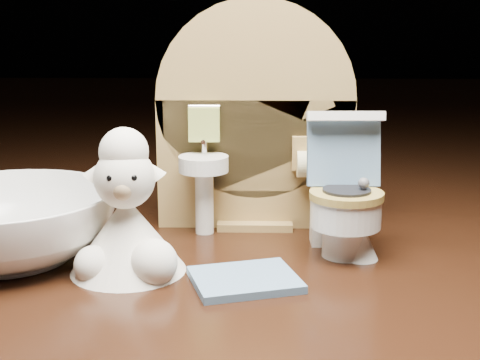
# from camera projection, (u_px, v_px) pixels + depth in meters

# --- Properties ---
(backdrop_panel) EXTENTS (0.13, 0.05, 0.15)m
(backdrop_panel) POSITION_uv_depth(u_px,v_px,m) (254.00, 129.00, 0.44)
(backdrop_panel) COLOR #9D7B43
(backdrop_panel) RESTS_ON ground
(toy_toilet) EXTENTS (0.05, 0.06, 0.09)m
(toy_toilet) POSITION_uv_depth(u_px,v_px,m) (343.00, 202.00, 0.40)
(toy_toilet) COLOR white
(toy_toilet) RESTS_ON ground
(bath_mat) EXTENTS (0.06, 0.06, 0.00)m
(bath_mat) POSITION_uv_depth(u_px,v_px,m) (245.00, 280.00, 0.35)
(bath_mat) COLOR #5E81A2
(bath_mat) RESTS_ON ground
(toilet_brush) EXTENTS (0.02, 0.02, 0.05)m
(toilet_brush) POSITION_uv_depth(u_px,v_px,m) (361.00, 238.00, 0.39)
(toilet_brush) COLOR white
(toilet_brush) RESTS_ON ground
(plush_lamb) EXTENTS (0.06, 0.06, 0.08)m
(plush_lamb) POSITION_uv_depth(u_px,v_px,m) (127.00, 223.00, 0.36)
(plush_lamb) COLOR white
(plush_lamb) RESTS_ON ground
(ceramic_bowl) EXTENTS (0.15, 0.15, 0.04)m
(ceramic_bowl) POSITION_uv_depth(u_px,v_px,m) (7.00, 226.00, 0.39)
(ceramic_bowl) COLOR white
(ceramic_bowl) RESTS_ON ground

